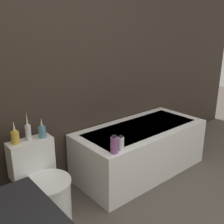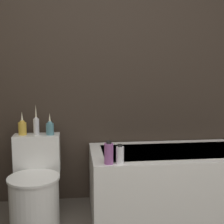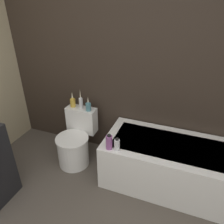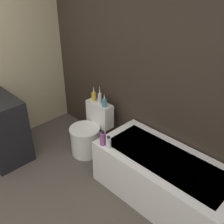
% 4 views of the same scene
% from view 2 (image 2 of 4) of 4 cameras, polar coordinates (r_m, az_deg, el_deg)
% --- Properties ---
extents(wall_back_tiled, '(6.40, 0.06, 2.60)m').
position_cam_2_polar(wall_back_tiled, '(3.01, -3.18, 8.31)').
color(wall_back_tiled, '#332821').
rests_on(wall_back_tiled, ground_plane).
extents(bathtub, '(1.58, 0.74, 0.57)m').
position_cam_2_polar(bathtub, '(2.93, 12.25, -12.16)').
color(bathtub, white).
rests_on(bathtub, ground).
extents(toilet, '(0.42, 0.58, 0.70)m').
position_cam_2_polar(toilet, '(2.78, -13.87, -13.28)').
color(toilet, white).
rests_on(toilet, ground).
extents(vase_gold, '(0.07, 0.07, 0.21)m').
position_cam_2_polar(vase_gold, '(2.87, -16.08, -2.62)').
color(vase_gold, gold).
rests_on(vase_gold, toilet).
extents(vase_silver, '(0.05, 0.05, 0.27)m').
position_cam_2_polar(vase_silver, '(2.85, -13.68, -2.27)').
color(vase_silver, silver).
rests_on(vase_silver, toilet).
extents(vase_bronze, '(0.07, 0.07, 0.19)m').
position_cam_2_polar(vase_bronze, '(2.82, -11.28, -2.77)').
color(vase_bronze, teal).
rests_on(vase_bronze, toilet).
extents(shampoo_bottle_tall, '(0.07, 0.07, 0.18)m').
position_cam_2_polar(shampoo_bottle_tall, '(2.39, -0.59, -7.56)').
color(shampoo_bottle_tall, '#8C4C8C').
rests_on(shampoo_bottle_tall, bathtub).
extents(shampoo_bottle_short, '(0.06, 0.06, 0.15)m').
position_cam_2_polar(shampoo_bottle_short, '(2.41, 1.46, -7.78)').
color(shampoo_bottle_short, silver).
rests_on(shampoo_bottle_short, bathtub).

